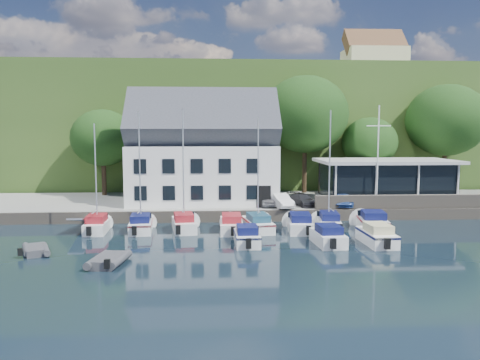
{
  "coord_description": "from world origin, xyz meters",
  "views": [
    {
      "loc": [
        -6.14,
        -29.15,
        7.91
      ],
      "look_at": [
        -3.85,
        9.0,
        3.89
      ],
      "focal_mm": 35.0,
      "sensor_mm": 36.0,
      "label": 1
    }
  ],
  "objects_px": {
    "boat_r1_3": "(231,223)",
    "boat_r2_4": "(377,234)",
    "car_silver": "(267,199)",
    "boat_r1_7": "(372,220)",
    "boat_r1_4": "(258,178)",
    "harbor_building": "(203,157)",
    "boat_r1_6": "(329,176)",
    "boat_r1_2": "(183,175)",
    "boat_r1_5": "(300,222)",
    "dinghy_0": "(36,249)",
    "flagpole": "(378,157)",
    "car_dgrey": "(302,200)",
    "boat_r1_0": "(96,178)",
    "club_pavilion": "(385,180)",
    "boat_r2_3": "(328,234)",
    "dinghy_1": "(109,259)",
    "boat_r2_2": "(247,235)",
    "car_blue": "(343,200)",
    "boat_r1_1": "(140,177)",
    "car_white": "(280,200)"
  },
  "relations": [
    {
      "from": "boat_r1_3",
      "to": "dinghy_0",
      "type": "height_order",
      "value": "boat_r1_3"
    },
    {
      "from": "boat_r1_6",
      "to": "boat_r2_4",
      "type": "xyz_separation_m",
      "value": [
        2.12,
        -5.21,
        -3.57
      ]
    },
    {
      "from": "boat_r1_2",
      "to": "boat_r1_5",
      "type": "distance_m",
      "value": 9.92
    },
    {
      "from": "dinghy_0",
      "to": "car_silver",
      "type": "bearing_deg",
      "value": 13.06
    },
    {
      "from": "boat_r1_3",
      "to": "boat_r2_4",
      "type": "xyz_separation_m",
      "value": [
        10.01,
        -4.83,
        0.05
      ]
    },
    {
      "from": "car_silver",
      "to": "boat_r1_7",
      "type": "distance_m",
      "value": 10.01
    },
    {
      "from": "boat_r1_5",
      "to": "boat_r1_7",
      "type": "bearing_deg",
      "value": 8.27
    },
    {
      "from": "car_blue",
      "to": "boat_r1_1",
      "type": "bearing_deg",
      "value": -149.06
    },
    {
      "from": "boat_r1_4",
      "to": "dinghy_0",
      "type": "height_order",
      "value": "boat_r1_4"
    },
    {
      "from": "dinghy_0",
      "to": "dinghy_1",
      "type": "distance_m",
      "value": 6.03
    },
    {
      "from": "boat_r1_2",
      "to": "boat_r1_3",
      "type": "height_order",
      "value": "boat_r1_2"
    },
    {
      "from": "flagpole",
      "to": "boat_r1_2",
      "type": "relative_size",
      "value": 1.04
    },
    {
      "from": "boat_r2_4",
      "to": "boat_r1_4",
      "type": "bearing_deg",
      "value": 145.8
    },
    {
      "from": "boat_r1_4",
      "to": "boat_r2_3",
      "type": "xyz_separation_m",
      "value": [
        4.43,
        -4.96,
        -3.51
      ]
    },
    {
      "from": "flagpole",
      "to": "car_dgrey",
      "type": "bearing_deg",
      "value": 170.72
    },
    {
      "from": "car_blue",
      "to": "boat_r1_7",
      "type": "distance_m",
      "value": 5.59
    },
    {
      "from": "car_dgrey",
      "to": "boat_r2_3",
      "type": "distance_m",
      "value": 11.03
    },
    {
      "from": "club_pavilion",
      "to": "harbor_building",
      "type": "bearing_deg",
      "value": 178.41
    },
    {
      "from": "flagpole",
      "to": "boat_r2_4",
      "type": "relative_size",
      "value": 1.62
    },
    {
      "from": "boat_r1_0",
      "to": "boat_r1_2",
      "type": "bearing_deg",
      "value": -3.26
    },
    {
      "from": "car_blue",
      "to": "boat_r1_2",
      "type": "bearing_deg",
      "value": -145.65
    },
    {
      "from": "harbor_building",
      "to": "boat_r1_3",
      "type": "height_order",
      "value": "harbor_building"
    },
    {
      "from": "boat_r1_1",
      "to": "dinghy_0",
      "type": "height_order",
      "value": "boat_r1_1"
    },
    {
      "from": "car_white",
      "to": "boat_r1_6",
      "type": "xyz_separation_m",
      "value": [
        3.21,
        -4.91,
        2.68
      ]
    },
    {
      "from": "boat_r1_0",
      "to": "boat_r1_1",
      "type": "xyz_separation_m",
      "value": [
        3.42,
        -0.13,
        0.05
      ]
    },
    {
      "from": "harbor_building",
      "to": "boat_r1_0",
      "type": "relative_size",
      "value": 1.69
    },
    {
      "from": "car_blue",
      "to": "boat_r1_4",
      "type": "distance_m",
      "value": 10.32
    },
    {
      "from": "car_silver",
      "to": "boat_r1_4",
      "type": "bearing_deg",
      "value": -107.74
    },
    {
      "from": "dinghy_0",
      "to": "boat_r1_6",
      "type": "bearing_deg",
      "value": -6.6
    },
    {
      "from": "car_blue",
      "to": "club_pavilion",
      "type": "bearing_deg",
      "value": 46.25
    },
    {
      "from": "flagpole",
      "to": "boat_r2_2",
      "type": "relative_size",
      "value": 1.92
    },
    {
      "from": "flagpole",
      "to": "dinghy_1",
      "type": "distance_m",
      "value": 25.92
    },
    {
      "from": "boat_r2_4",
      "to": "boat_r2_2",
      "type": "bearing_deg",
      "value": 175.7
    },
    {
      "from": "boat_r1_5",
      "to": "boat_r1_0",
      "type": "bearing_deg",
      "value": -176.88
    },
    {
      "from": "car_dgrey",
      "to": "boat_r2_2",
      "type": "xyz_separation_m",
      "value": [
        -5.95,
        -10.63,
        -0.85
      ]
    },
    {
      "from": "car_silver",
      "to": "boat_r1_7",
      "type": "relative_size",
      "value": 0.64
    },
    {
      "from": "dinghy_1",
      "to": "harbor_building",
      "type": "bearing_deg",
      "value": 82.85
    },
    {
      "from": "car_silver",
      "to": "boat_r2_4",
      "type": "distance_m",
      "value": 12.89
    },
    {
      "from": "harbor_building",
      "to": "boat_r1_6",
      "type": "xyz_separation_m",
      "value": [
        10.24,
        -8.91,
        -1.03
      ]
    },
    {
      "from": "boat_r1_0",
      "to": "boat_r2_3",
      "type": "bearing_deg",
      "value": -19.75
    },
    {
      "from": "boat_r1_2",
      "to": "boat_r2_3",
      "type": "relative_size",
      "value": 1.75
    },
    {
      "from": "car_blue",
      "to": "boat_r2_4",
      "type": "distance_m",
      "value": 10.47
    },
    {
      "from": "boat_r1_2",
      "to": "boat_r1_4",
      "type": "xyz_separation_m",
      "value": [
        5.88,
        -0.2,
        -0.21
      ]
    },
    {
      "from": "car_dgrey",
      "to": "boat_r2_3",
      "type": "relative_size",
      "value": 0.75
    },
    {
      "from": "boat_r1_5",
      "to": "boat_r2_4",
      "type": "height_order",
      "value": "boat_r2_4"
    },
    {
      "from": "boat_r1_6",
      "to": "dinghy_1",
      "type": "distance_m",
      "value": 18.53
    },
    {
      "from": "harbor_building",
      "to": "flagpole",
      "type": "height_order",
      "value": "flagpole"
    },
    {
      "from": "car_dgrey",
      "to": "dinghy_0",
      "type": "bearing_deg",
      "value": -167.06
    },
    {
      "from": "harbor_building",
      "to": "car_blue",
      "type": "distance_m",
      "value": 13.91
    },
    {
      "from": "harbor_building",
      "to": "car_dgrey",
      "type": "height_order",
      "value": "harbor_building"
    }
  ]
}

